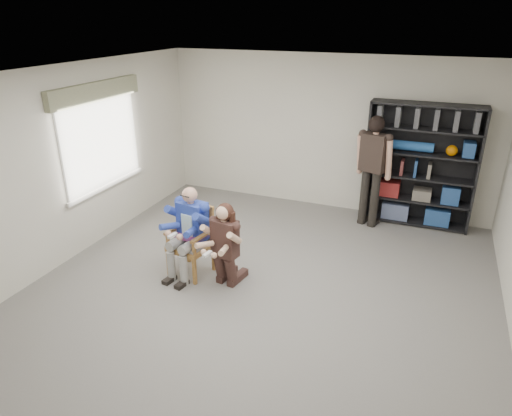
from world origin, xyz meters
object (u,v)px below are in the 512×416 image
at_px(armchair, 190,241).
at_px(kneeling_woman, 224,246).
at_px(seated_man, 190,232).
at_px(standing_man, 372,173).
at_px(bookshelf, 420,166).

distance_m(armchair, kneeling_woman, 0.60).
height_order(seated_man, standing_man, standing_man).
relative_size(armchair, bookshelf, 0.48).
xyz_separation_m(seated_man, bookshelf, (2.79, 2.92, 0.40)).
distance_m(bookshelf, standing_man, 0.82).
bearing_deg(armchair, bookshelf, 55.87).
relative_size(armchair, standing_man, 0.53).
relative_size(seated_man, bookshelf, 0.62).
height_order(seated_man, kneeling_woman, seated_man).
bearing_deg(kneeling_woman, bookshelf, 63.55).
relative_size(seated_man, kneeling_woman, 1.09).
distance_m(armchair, bookshelf, 4.08).
xyz_separation_m(seated_man, standing_man, (2.06, 2.56, 0.30)).
xyz_separation_m(bookshelf, standing_man, (-0.73, -0.37, -0.10)).
bearing_deg(armchair, seated_man, 99.53).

